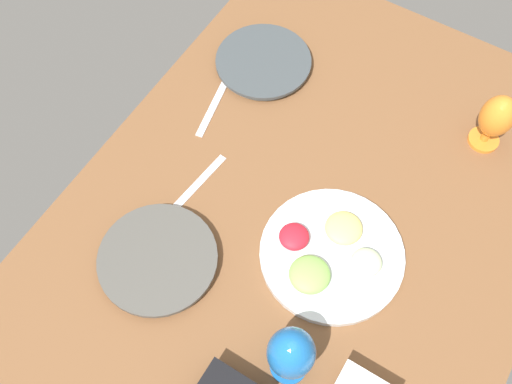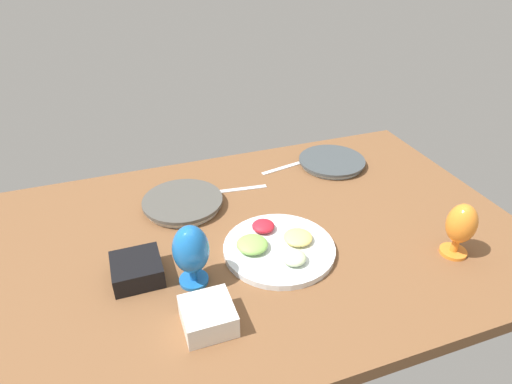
# 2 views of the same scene
# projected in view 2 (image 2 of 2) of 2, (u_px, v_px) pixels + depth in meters

# --- Properties ---
(ground_plane) EXTENTS (1.60, 1.04, 0.04)m
(ground_plane) POSITION_uv_depth(u_px,v_px,m) (258.00, 240.00, 1.34)
(ground_plane) COLOR brown
(dinner_plate_left) EXTENTS (0.26, 0.26, 0.03)m
(dinner_plate_left) POSITION_uv_depth(u_px,v_px,m) (183.00, 203.00, 1.45)
(dinner_plate_left) COLOR silver
(dinner_plate_left) RESTS_ON ground_plane
(dinner_plate_right) EXTENTS (0.25, 0.25, 0.02)m
(dinner_plate_right) POSITION_uv_depth(u_px,v_px,m) (332.00, 162.00, 1.69)
(dinner_plate_right) COLOR silver
(dinner_plate_right) RESTS_ON ground_plane
(fruit_platter) EXTENTS (0.32, 0.32, 0.05)m
(fruit_platter) POSITION_uv_depth(u_px,v_px,m) (278.00, 247.00, 1.26)
(fruit_platter) COLOR silver
(fruit_platter) RESTS_ON ground_plane
(hurricane_glass_blue) EXTENTS (0.09, 0.09, 0.18)m
(hurricane_glass_blue) POSITION_uv_depth(u_px,v_px,m) (191.00, 251.00, 1.11)
(hurricane_glass_blue) COLOR blue
(hurricane_glass_blue) RESTS_ON ground_plane
(hurricane_glass_orange) EXTENTS (0.08, 0.08, 0.16)m
(hurricane_glass_orange) POSITION_uv_depth(u_px,v_px,m) (461.00, 226.00, 1.21)
(hurricane_glass_orange) COLOR orange
(hurricane_glass_orange) RESTS_ON ground_plane
(square_bowl_white) EXTENTS (0.12, 0.12, 0.06)m
(square_bowl_white) POSITION_uv_depth(u_px,v_px,m) (208.00, 315.00, 1.02)
(square_bowl_white) COLOR white
(square_bowl_white) RESTS_ON ground_plane
(square_bowl_black) EXTENTS (0.13, 0.13, 0.06)m
(square_bowl_black) POSITION_uv_depth(u_px,v_px,m) (137.00, 268.00, 1.16)
(square_bowl_black) COLOR black
(square_bowl_black) RESTS_ON ground_plane
(fork_by_left_plate) EXTENTS (0.18, 0.04, 0.01)m
(fork_by_left_plate) POSITION_uv_depth(u_px,v_px,m) (241.00, 189.00, 1.55)
(fork_by_left_plate) COLOR silver
(fork_by_left_plate) RESTS_ON ground_plane
(fork_by_right_plate) EXTENTS (0.18, 0.05, 0.01)m
(fork_by_right_plate) POSITION_uv_depth(u_px,v_px,m) (283.00, 168.00, 1.67)
(fork_by_right_plate) COLOR silver
(fork_by_right_plate) RESTS_ON ground_plane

